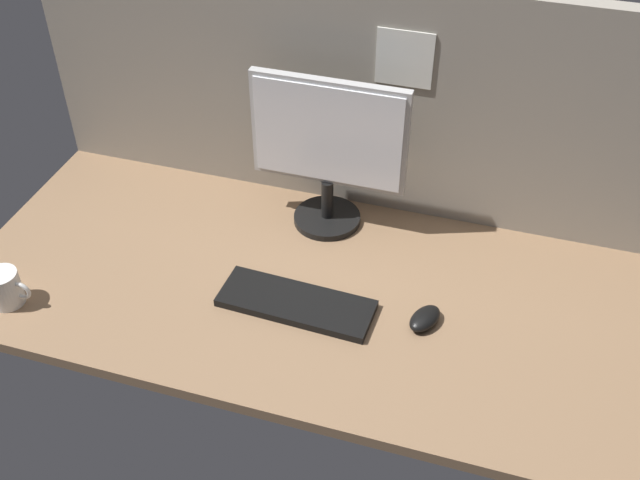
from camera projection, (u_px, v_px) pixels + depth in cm
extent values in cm
cube|color=#8C6B4C|center=(327.00, 290.00, 187.08)|extent=(180.00, 80.00, 3.00)
cube|color=gray|center=(370.00, 99.00, 193.13)|extent=(180.00, 5.00, 62.96)
cube|color=white|center=(404.00, 59.00, 180.23)|extent=(13.94, 0.40, 14.27)
cylinder|color=black|center=(327.00, 218.00, 205.05)|extent=(18.00, 18.00, 1.80)
cylinder|color=black|center=(327.00, 199.00, 200.91)|extent=(3.20, 3.20, 11.00)
cube|color=#B7B7B7|center=(329.00, 132.00, 188.66)|extent=(40.36, 2.40, 29.18)
cube|color=white|center=(327.00, 135.00, 187.63)|extent=(37.96, 0.60, 26.78)
cube|color=black|center=(296.00, 303.00, 180.05)|extent=(37.52, 14.58, 2.00)
ellipsoid|color=black|center=(425.00, 318.00, 175.30)|extent=(8.94, 11.03, 3.40)
cylinder|color=white|center=(5.00, 288.00, 179.01)|extent=(7.82, 7.82, 9.02)
torus|color=white|center=(21.00, 291.00, 177.66)|extent=(4.97, 1.00, 4.97)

